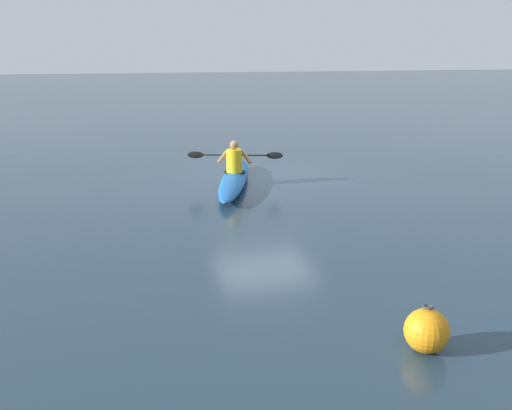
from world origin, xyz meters
TOP-DOWN VIEW (x-y plane):
  - ground_plane at (0.00, 0.00)m, footprint 160.00×160.00m
  - kayak at (0.93, 0.52)m, footprint 2.20×4.84m
  - kayaker at (0.92, 0.48)m, footprint 2.22×0.82m
  - mooring_buoy_orange_mid at (1.14, 9.40)m, footprint 0.49×0.49m

SIDE VIEW (x-z plane):
  - ground_plane at x=0.00m, z-range 0.00..0.00m
  - kayak at x=0.93m, z-range 0.00..0.32m
  - mooring_buoy_orange_mid at x=1.14m, z-range -0.02..0.51m
  - kayaker at x=0.92m, z-range 0.26..1.03m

